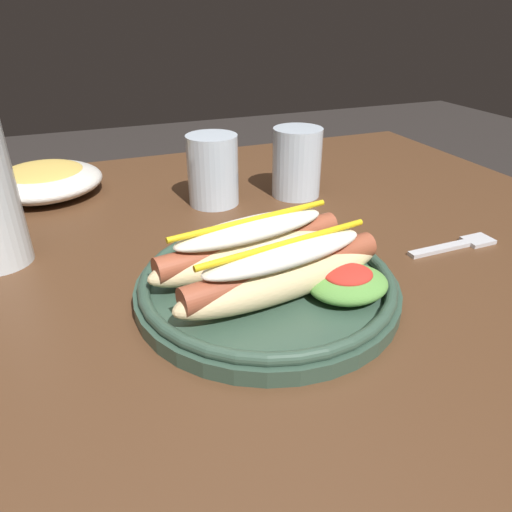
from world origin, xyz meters
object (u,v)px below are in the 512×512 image
(fork, at_px, (458,245))
(water_cup, at_px, (297,162))
(extra_cup, at_px, (213,170))
(side_bowl, at_px, (44,179))
(hot_dog_plate, at_px, (270,273))

(fork, height_order, water_cup, water_cup)
(fork, height_order, extra_cup, extra_cup)
(fork, height_order, side_bowl, side_bowl)
(extra_cup, bearing_deg, fork, -46.27)
(side_bowl, bearing_deg, water_cup, -21.40)
(hot_dog_plate, bearing_deg, side_bowl, 118.45)
(fork, xyz_separation_m, side_bowl, (-0.47, 0.37, 0.02))
(hot_dog_plate, xyz_separation_m, extra_cup, (0.02, 0.26, 0.02))
(fork, xyz_separation_m, extra_cup, (-0.23, 0.25, 0.05))
(hot_dog_plate, height_order, fork, hot_dog_plate)
(fork, xyz_separation_m, water_cup, (-0.11, 0.23, 0.05))
(hot_dog_plate, height_order, side_bowl, hot_dog_plate)
(water_cup, height_order, extra_cup, water_cup)
(fork, bearing_deg, hot_dog_plate, -177.39)
(fork, relative_size, water_cup, 1.18)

